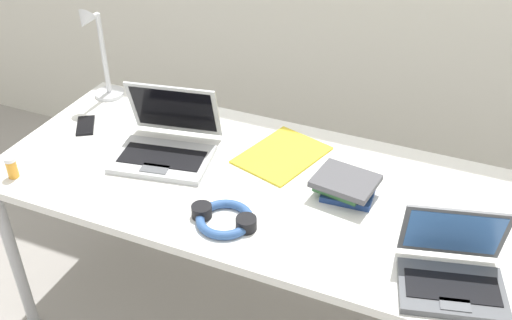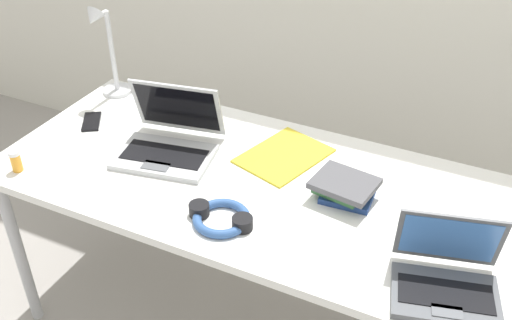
{
  "view_description": "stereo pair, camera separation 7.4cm",
  "coord_description": "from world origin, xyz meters",
  "px_view_note": "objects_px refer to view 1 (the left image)",
  "views": [
    {
      "loc": [
        0.64,
        -1.49,
        1.92
      ],
      "look_at": [
        0.0,
        0.0,
        0.82
      ],
      "focal_mm": 41.78,
      "sensor_mm": 36.0,
      "label": 1
    },
    {
      "loc": [
        0.7,
        -1.45,
        1.92
      ],
      "look_at": [
        0.0,
        0.0,
        0.82
      ],
      "focal_mm": 41.78,
      "sensor_mm": 36.0,
      "label": 2
    }
  ],
  "objects_px": {
    "desk_lamp": "(98,55)",
    "computer_mouse": "(159,108)",
    "headphones": "(224,218)",
    "laptop_center": "(452,272)",
    "pill_bottle": "(12,167)",
    "paper_folder_front_left": "(282,155)",
    "cell_phone": "(86,125)",
    "book_stack": "(345,185)",
    "laptop_far_corner": "(166,143)"
  },
  "relations": [
    {
      "from": "desk_lamp",
      "to": "computer_mouse",
      "type": "relative_size",
      "value": 4.17
    },
    {
      "from": "headphones",
      "to": "laptop_center",
      "type": "bearing_deg",
      "value": 1.04
    },
    {
      "from": "laptop_center",
      "to": "pill_bottle",
      "type": "height_order",
      "value": "laptop_center"
    },
    {
      "from": "desk_lamp",
      "to": "computer_mouse",
      "type": "height_order",
      "value": "desk_lamp"
    },
    {
      "from": "laptop_center",
      "to": "paper_folder_front_left",
      "type": "xyz_separation_m",
      "value": [
        -0.64,
        0.4,
        -0.04
      ]
    },
    {
      "from": "pill_bottle",
      "to": "paper_folder_front_left",
      "type": "bearing_deg",
      "value": 31.07
    },
    {
      "from": "cell_phone",
      "to": "book_stack",
      "type": "relative_size",
      "value": 0.64
    },
    {
      "from": "computer_mouse",
      "to": "pill_bottle",
      "type": "bearing_deg",
      "value": -115.68
    },
    {
      "from": "headphones",
      "to": "book_stack",
      "type": "distance_m",
      "value": 0.41
    },
    {
      "from": "laptop_far_corner",
      "to": "pill_bottle",
      "type": "height_order",
      "value": "laptop_far_corner"
    },
    {
      "from": "pill_bottle",
      "to": "laptop_center",
      "type": "bearing_deg",
      "value": 3.1
    },
    {
      "from": "desk_lamp",
      "to": "laptop_far_corner",
      "type": "relative_size",
      "value": 1.05
    },
    {
      "from": "cell_phone",
      "to": "pill_bottle",
      "type": "bearing_deg",
      "value": -126.28
    },
    {
      "from": "laptop_center",
      "to": "laptop_far_corner",
      "type": "height_order",
      "value": "laptop_far_corner"
    },
    {
      "from": "cell_phone",
      "to": "headphones",
      "type": "xyz_separation_m",
      "value": [
        0.73,
        -0.3,
        0.01
      ]
    },
    {
      "from": "computer_mouse",
      "to": "pill_bottle",
      "type": "height_order",
      "value": "pill_bottle"
    },
    {
      "from": "pill_bottle",
      "to": "computer_mouse",
      "type": "bearing_deg",
      "value": 68.59
    },
    {
      "from": "computer_mouse",
      "to": "headphones",
      "type": "height_order",
      "value": "headphones"
    },
    {
      "from": "pill_bottle",
      "to": "paper_folder_front_left",
      "type": "height_order",
      "value": "pill_bottle"
    },
    {
      "from": "desk_lamp",
      "to": "book_stack",
      "type": "bearing_deg",
      "value": -12.25
    },
    {
      "from": "book_stack",
      "to": "laptop_far_corner",
      "type": "bearing_deg",
      "value": -177.91
    },
    {
      "from": "cell_phone",
      "to": "paper_folder_front_left",
      "type": "height_order",
      "value": "cell_phone"
    },
    {
      "from": "desk_lamp",
      "to": "book_stack",
      "type": "relative_size",
      "value": 1.89
    },
    {
      "from": "desk_lamp",
      "to": "paper_folder_front_left",
      "type": "relative_size",
      "value": 1.29
    },
    {
      "from": "cell_phone",
      "to": "pill_bottle",
      "type": "relative_size",
      "value": 1.72
    },
    {
      "from": "pill_bottle",
      "to": "desk_lamp",
      "type": "bearing_deg",
      "value": 93.92
    },
    {
      "from": "computer_mouse",
      "to": "cell_phone",
      "type": "distance_m",
      "value": 0.29
    },
    {
      "from": "laptop_far_corner",
      "to": "desk_lamp",
      "type": "bearing_deg",
      "value": 149.73
    },
    {
      "from": "desk_lamp",
      "to": "pill_bottle",
      "type": "bearing_deg",
      "value": -86.08
    },
    {
      "from": "laptop_far_corner",
      "to": "headphones",
      "type": "distance_m",
      "value": 0.43
    },
    {
      "from": "headphones",
      "to": "pill_bottle",
      "type": "bearing_deg",
      "value": -175.08
    },
    {
      "from": "laptop_center",
      "to": "laptop_far_corner",
      "type": "distance_m",
      "value": 1.05
    },
    {
      "from": "laptop_far_corner",
      "to": "headphones",
      "type": "height_order",
      "value": "laptop_far_corner"
    },
    {
      "from": "headphones",
      "to": "book_stack",
      "type": "bearing_deg",
      "value": 43.03
    },
    {
      "from": "computer_mouse",
      "to": "pill_bottle",
      "type": "distance_m",
      "value": 0.62
    },
    {
      "from": "headphones",
      "to": "pill_bottle",
      "type": "distance_m",
      "value": 0.76
    },
    {
      "from": "paper_folder_front_left",
      "to": "headphones",
      "type": "bearing_deg",
      "value": -94.51
    },
    {
      "from": "cell_phone",
      "to": "book_stack",
      "type": "xyz_separation_m",
      "value": [
        1.03,
        -0.02,
        0.03
      ]
    },
    {
      "from": "desk_lamp",
      "to": "cell_phone",
      "type": "relative_size",
      "value": 2.94
    },
    {
      "from": "laptop_far_corner",
      "to": "laptop_center",
      "type": "bearing_deg",
      "value": -13.45
    },
    {
      "from": "laptop_far_corner",
      "to": "computer_mouse",
      "type": "bearing_deg",
      "value": 125.78
    },
    {
      "from": "laptop_center",
      "to": "pill_bottle",
      "type": "distance_m",
      "value": 1.43
    },
    {
      "from": "headphones",
      "to": "paper_folder_front_left",
      "type": "bearing_deg",
      "value": 85.49
    },
    {
      "from": "headphones",
      "to": "pill_bottle",
      "type": "relative_size",
      "value": 2.71
    },
    {
      "from": "computer_mouse",
      "to": "paper_folder_front_left",
      "type": "xyz_separation_m",
      "value": [
        0.56,
        -0.1,
        -0.01
      ]
    },
    {
      "from": "laptop_far_corner",
      "to": "paper_folder_front_left",
      "type": "relative_size",
      "value": 1.23
    },
    {
      "from": "desk_lamp",
      "to": "laptop_center",
      "type": "relative_size",
      "value": 1.23
    },
    {
      "from": "laptop_center",
      "to": "book_stack",
      "type": "xyz_separation_m",
      "value": [
        -0.37,
        0.27,
        -0.0
      ]
    },
    {
      "from": "laptop_center",
      "to": "computer_mouse",
      "type": "bearing_deg",
      "value": 157.51
    },
    {
      "from": "laptop_far_corner",
      "to": "computer_mouse",
      "type": "xyz_separation_m",
      "value": [
        -0.18,
        0.25,
        -0.03
      ]
    }
  ]
}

